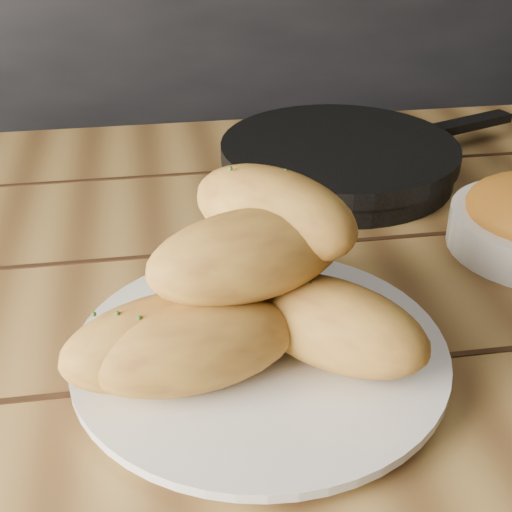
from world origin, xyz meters
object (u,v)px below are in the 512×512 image
at_px(plate, 260,354).
at_px(bread_rolls, 242,292).
at_px(table, 361,368).
at_px(skillet, 340,159).

xyz_separation_m(plate, bread_rolls, (-0.01, -0.00, 0.06)).
height_order(table, skillet, skillet).
height_order(bread_rolls, skillet, bread_rolls).
xyz_separation_m(bread_rolls, skillet, (0.17, 0.35, -0.05)).
bearing_deg(skillet, table, -98.85).
bearing_deg(table, bread_rolls, -146.46).
distance_m(table, skillet, 0.29).
bearing_deg(bread_rolls, skillet, 63.90).
relative_size(table, skillet, 3.73).
xyz_separation_m(table, plate, (-0.12, -0.09, 0.10)).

